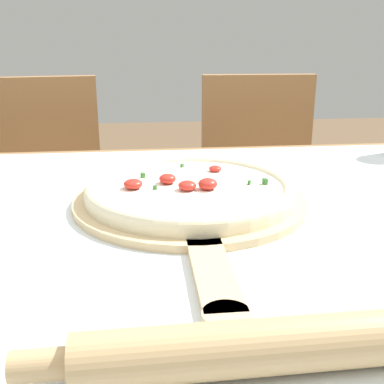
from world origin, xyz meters
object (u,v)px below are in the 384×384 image
(pizza_peel, at_px, (191,204))
(pizza, at_px, (190,189))
(chair_left, at_px, (44,198))
(rolling_pin, at_px, (307,343))
(chair_right, at_px, (260,190))

(pizza_peel, relative_size, pizza, 1.64)
(pizza_peel, xyz_separation_m, chair_left, (-0.40, 0.80, -0.25))
(pizza, height_order, rolling_pin, pizza)
(rolling_pin, bearing_deg, chair_right, 77.43)
(chair_left, bearing_deg, pizza, -69.31)
(chair_right, bearing_deg, chair_left, -177.85)
(pizza, bearing_deg, chair_right, 67.66)
(pizza_peel, xyz_separation_m, pizza, (-0.00, 0.02, 0.02))
(chair_left, bearing_deg, chair_right, -6.21)
(pizza, distance_m, rolling_pin, 0.41)
(pizza_peel, height_order, rolling_pin, rolling_pin)
(rolling_pin, distance_m, chair_right, 1.25)
(pizza, bearing_deg, rolling_pin, -82.37)
(rolling_pin, relative_size, chair_left, 0.53)
(rolling_pin, distance_m, chair_left, 1.30)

